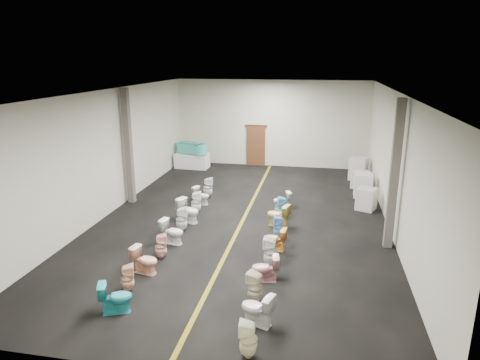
% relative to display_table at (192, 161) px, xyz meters
% --- Properties ---
extents(floor, '(16.00, 16.00, 0.00)m').
position_rel_display_table_xyz_m(floor, '(3.99, -6.74, -0.38)').
color(floor, black).
rests_on(floor, ground).
extents(ceiling, '(16.00, 16.00, 0.00)m').
position_rel_display_table_xyz_m(ceiling, '(3.99, -6.74, 4.12)').
color(ceiling, black).
rests_on(ceiling, ground).
extents(wall_back, '(10.00, 0.00, 10.00)m').
position_rel_display_table_xyz_m(wall_back, '(3.99, 1.26, 1.87)').
color(wall_back, beige).
rests_on(wall_back, ground).
extents(wall_front, '(10.00, 0.00, 10.00)m').
position_rel_display_table_xyz_m(wall_front, '(3.99, -14.74, 1.87)').
color(wall_front, beige).
rests_on(wall_front, ground).
extents(wall_left, '(0.00, 16.00, 16.00)m').
position_rel_display_table_xyz_m(wall_left, '(-1.01, -6.74, 1.87)').
color(wall_left, beige).
rests_on(wall_left, ground).
extents(wall_right, '(0.00, 16.00, 16.00)m').
position_rel_display_table_xyz_m(wall_right, '(8.99, -6.74, 1.87)').
color(wall_right, beige).
rests_on(wall_right, ground).
extents(aisle_stripe, '(0.12, 15.60, 0.01)m').
position_rel_display_table_xyz_m(aisle_stripe, '(3.99, -6.74, -0.38)').
color(aisle_stripe, olive).
rests_on(aisle_stripe, floor).
extents(back_door, '(1.00, 0.10, 2.10)m').
position_rel_display_table_xyz_m(back_door, '(3.19, 1.20, 0.67)').
color(back_door, '#562D19').
rests_on(back_door, floor).
extents(door_frame, '(1.15, 0.08, 0.10)m').
position_rel_display_table_xyz_m(door_frame, '(3.19, 1.21, 1.74)').
color(door_frame, '#331C11').
rests_on(door_frame, back_door).
extents(column_left, '(0.25, 0.25, 4.50)m').
position_rel_display_table_xyz_m(column_left, '(-0.76, -5.74, 1.87)').
color(column_left, '#59544C').
rests_on(column_left, floor).
extents(column_right, '(0.25, 0.25, 4.50)m').
position_rel_display_table_xyz_m(column_right, '(8.74, -8.24, 1.87)').
color(column_right, '#59544C').
rests_on(column_right, floor).
extents(display_table, '(1.75, 0.92, 0.76)m').
position_rel_display_table_xyz_m(display_table, '(0.00, 0.00, 0.00)').
color(display_table, white).
rests_on(display_table, floor).
extents(bathtub, '(1.76, 1.13, 0.55)m').
position_rel_display_table_xyz_m(bathtub, '(0.00, 0.00, 0.69)').
color(bathtub, '#41BCAC').
rests_on(bathtub, display_table).
extents(appliance_crate_a, '(0.86, 0.86, 0.84)m').
position_rel_display_table_xyz_m(appliance_crate_a, '(8.39, -4.93, 0.04)').
color(appliance_crate_a, beige).
rests_on(appliance_crate_a, floor).
extents(appliance_crate_b, '(0.74, 0.74, 0.98)m').
position_rel_display_table_xyz_m(appliance_crate_b, '(8.39, -3.35, 0.11)').
color(appliance_crate_b, white).
rests_on(appliance_crate_b, floor).
extents(appliance_crate_c, '(0.88, 0.88, 0.77)m').
position_rel_display_table_xyz_m(appliance_crate_c, '(8.39, -2.07, 0.00)').
color(appliance_crate_c, beige).
rests_on(appliance_crate_c, floor).
extents(appliance_crate_d, '(0.95, 0.95, 1.06)m').
position_rel_display_table_xyz_m(appliance_crate_d, '(8.39, -0.70, 0.15)').
color(appliance_crate_d, beige).
rests_on(appliance_crate_d, floor).
extents(toilet_left_0, '(0.84, 0.66, 0.75)m').
position_rel_display_table_xyz_m(toilet_left_0, '(2.20, -13.08, -0.01)').
color(toilet_left_0, teal).
rests_on(toilet_left_0, floor).
extents(toilet_left_1, '(0.43, 0.43, 0.72)m').
position_rel_display_table_xyz_m(toilet_left_1, '(2.06, -12.19, -0.02)').
color(toilet_left_1, beige).
rests_on(toilet_left_1, floor).
extents(toilet_left_2, '(0.79, 0.54, 0.74)m').
position_rel_display_table_xyz_m(toilet_left_2, '(2.11, -11.22, -0.01)').
color(toilet_left_2, '#FEB798').
rests_on(toilet_left_2, floor).
extents(toilet_left_3, '(0.44, 0.44, 0.75)m').
position_rel_display_table_xyz_m(toilet_left_3, '(2.21, -10.31, -0.01)').
color(toilet_left_3, beige).
rests_on(toilet_left_3, floor).
extents(toilet_left_4, '(0.82, 0.57, 0.77)m').
position_rel_display_table_xyz_m(toilet_left_4, '(2.18, -9.25, 0.00)').
color(toilet_left_4, white).
rests_on(toilet_left_4, floor).
extents(toilet_left_5, '(0.46, 0.46, 0.84)m').
position_rel_display_table_xyz_m(toilet_left_5, '(2.16, -8.28, 0.04)').
color(toilet_left_5, white).
rests_on(toilet_left_5, floor).
extents(toilet_left_6, '(0.94, 0.75, 0.84)m').
position_rel_display_table_xyz_m(toilet_left_6, '(2.14, -7.43, 0.04)').
color(toilet_left_6, white).
rests_on(toilet_left_6, floor).
extents(toilet_left_7, '(0.44, 0.44, 0.82)m').
position_rel_display_table_xyz_m(toilet_left_7, '(2.13, -6.48, 0.03)').
color(toilet_left_7, white).
rests_on(toilet_left_7, floor).
extents(toilet_left_8, '(0.76, 0.58, 0.68)m').
position_rel_display_table_xyz_m(toilet_left_8, '(2.05, -5.48, -0.04)').
color(toilet_left_8, silver).
rests_on(toilet_left_8, floor).
extents(toilet_left_9, '(0.43, 0.42, 0.84)m').
position_rel_display_table_xyz_m(toilet_left_9, '(2.09, -4.61, 0.04)').
color(toilet_left_9, white).
rests_on(toilet_left_9, floor).
extents(toilet_right_0, '(0.38, 0.37, 0.78)m').
position_rel_display_table_xyz_m(toilet_right_0, '(5.40, -14.01, 0.01)').
color(toilet_right_0, '#F4ECC4').
rests_on(toilet_right_0, floor).
extents(toilet_right_1, '(0.84, 0.65, 0.76)m').
position_rel_display_table_xyz_m(toilet_right_1, '(5.40, -12.93, -0.00)').
color(toilet_right_1, white).
rests_on(toilet_right_1, floor).
extents(toilet_right_2, '(0.46, 0.46, 0.79)m').
position_rel_display_table_xyz_m(toilet_right_2, '(5.24, -12.10, 0.01)').
color(toilet_right_2, beige).
rests_on(toilet_right_2, floor).
extents(toilet_right_3, '(0.75, 0.50, 0.71)m').
position_rel_display_table_xyz_m(toilet_right_3, '(5.33, -11.04, -0.02)').
color(toilet_right_3, pink).
rests_on(toilet_right_3, floor).
extents(toilet_right_4, '(0.41, 0.40, 0.86)m').
position_rel_display_table_xyz_m(toilet_right_4, '(5.37, -10.20, 0.05)').
color(toilet_right_4, silver).
rests_on(toilet_right_4, floor).
extents(toilet_right_5, '(0.73, 0.46, 0.70)m').
position_rel_display_table_xyz_m(toilet_right_5, '(5.37, -9.14, -0.03)').
color(toilet_right_5, '#ED963C').
rests_on(toilet_right_5, floor).
extents(toilet_right_6, '(0.42, 0.42, 0.74)m').
position_rel_display_table_xyz_m(toilet_right_6, '(5.39, -8.22, -0.01)').
color(toilet_right_6, '#75AAE4').
rests_on(toilet_right_6, floor).
extents(toilet_right_7, '(0.89, 0.67, 0.80)m').
position_rel_display_table_xyz_m(toilet_right_7, '(5.26, -7.24, 0.02)').
color(toilet_right_7, '#D0BB52').
rests_on(toilet_right_7, floor).
extents(toilet_right_8, '(0.43, 0.42, 0.79)m').
position_rel_display_table_xyz_m(toilet_right_8, '(5.35, -6.38, 0.01)').
color(toilet_right_8, '#6BBFE5').
rests_on(toilet_right_8, floor).
extents(toilet_right_9, '(0.76, 0.60, 0.68)m').
position_rel_display_table_xyz_m(toilet_right_9, '(5.23, -5.47, -0.04)').
color(toilet_right_9, silver).
rests_on(toilet_right_9, floor).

